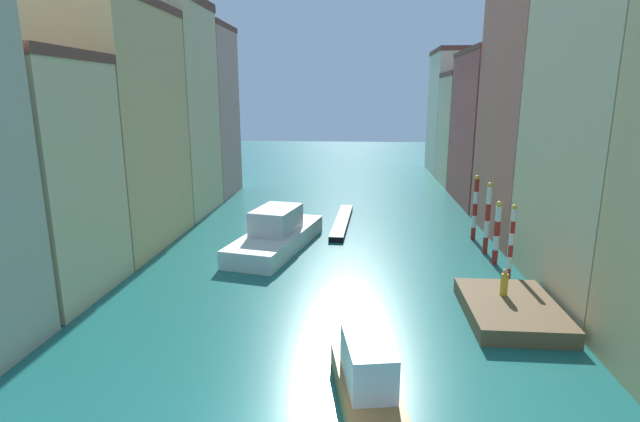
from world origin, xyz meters
The scene contains 19 objects.
ground_plane centered at (0.00, 24.50, 0.00)m, with size 154.00×154.00×0.00m, color #1E6B66.
building_left_1 centered at (-14.87, 10.73, 6.32)m, with size 6.52×7.19×12.63m.
building_left_2 centered at (-14.87, 19.84, 8.32)m, with size 6.52×11.06×16.62m.
building_left_3 centered at (-14.87, 29.79, 9.29)m, with size 6.52×8.75×18.55m.
building_left_4 centered at (-14.87, 38.21, 8.76)m, with size 6.52×8.02×17.51m.
building_right_1 centered at (14.87, 13.28, 11.27)m, with size 6.52×11.50×22.52m.
building_right_2 centered at (14.87, 24.61, 11.31)m, with size 6.52×11.33×22.59m.
building_right_3 centered at (14.87, 36.59, 7.39)m, with size 6.52×11.90×14.77m.
building_right_4 centered at (14.87, 47.05, 6.58)m, with size 6.52×8.91×13.15m.
building_right_5 centered at (14.87, 56.64, 8.26)m, with size 6.52×10.29×16.51m.
waterfront_dock centered at (9.24, 9.78, 0.39)m, with size 4.26×6.09×0.79m.
person_on_dock centered at (9.10, 10.64, 1.41)m, with size 0.36×0.36×1.36m.
mooring_pole_0 centered at (10.59, 14.82, 2.28)m, with size 0.29×0.29×4.48m.
mooring_pole_1 centered at (10.53, 17.58, 2.10)m, with size 0.39×0.39×4.09m.
mooring_pole_2 centered at (10.45, 19.68, 2.50)m, with size 0.36×0.36×4.90m.
mooring_pole_3 centered at (10.40, 23.10, 2.47)m, with size 0.36×0.36×4.83m.
vaporetto_white centered at (-3.85, 19.77, 1.00)m, with size 5.69×11.03×2.88m.
gondola_black centered at (0.49, 26.66, 0.21)m, with size 1.60×10.84×0.43m.
motorboat_0 centered at (2.25, 2.35, 0.95)m, with size 2.81×5.90×2.45m.
Camera 1 is at (1.84, -12.56, 10.44)m, focal length 27.27 mm.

